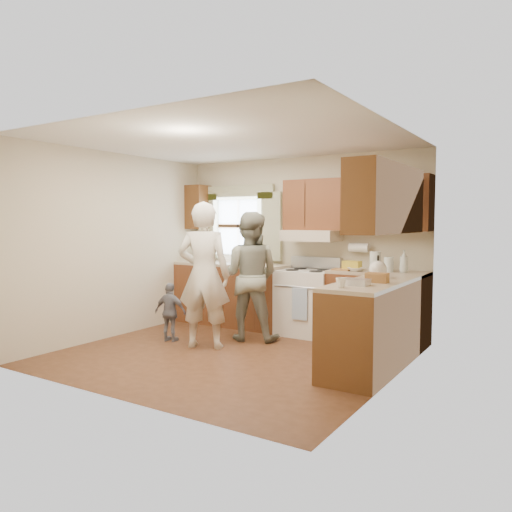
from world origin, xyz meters
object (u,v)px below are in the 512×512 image
Objects in this scene: woman_left at (204,275)px; child at (170,312)px; woman_right at (249,276)px; stove at (308,301)px.

child is at bearing -23.44° from woman_left.
child is (-0.82, -0.64, -0.46)m from woman_right.
stove is 0.59× the size of woman_left.
stove is 1.39× the size of child.
woman_right is (-0.53, -0.67, 0.38)m from stove.
woman_right is 2.20× the size of child.
woman_right is at bearing -153.17° from child.
woman_left is 1.07× the size of woman_right.
stove is at bearing -143.09° from woman_left.
child is at bearing 19.33° from woman_right.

